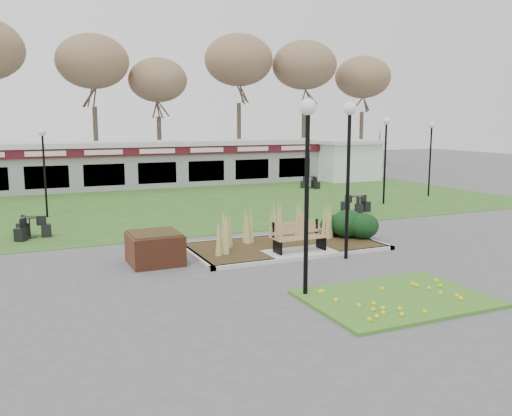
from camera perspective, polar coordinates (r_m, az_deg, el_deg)
name	(u,v)px	position (r m, az deg, el deg)	size (l,w,h in m)	color
ground	(302,256)	(17.05, 4.85, -5.08)	(100.00, 100.00, 0.00)	#515154
lawn	(189,203)	(27.96, -7.09, 0.51)	(34.00, 16.00, 0.02)	#245D1D
flower_bed	(396,297)	(13.36, 14.53, -9.09)	(4.20, 3.00, 0.16)	#396F1F
planting_bed	(316,233)	(18.73, 6.29, -2.66)	(6.75, 3.40, 1.27)	#2E2312
park_bench	(298,236)	(17.13, 4.47, -2.99)	(1.70, 0.66, 0.93)	olive
brick_planter	(155,248)	(16.30, -10.60, -4.15)	(1.50, 1.50, 0.95)	brown
food_pavilion	(152,164)	(35.45, -10.92, 4.62)	(24.60, 3.40, 2.90)	gray
service_hut	(347,160)	(39.04, 9.52, 5.03)	(4.40, 3.40, 2.83)	white
tree_backdrop	(124,65)	(43.41, -13.72, 14.44)	(47.24, 5.24, 10.36)	#47382B
lamp_post_near_left	(349,146)	(16.44, 9.75, 6.50)	(0.39, 0.39, 4.75)	black
lamp_post_near_right	(307,154)	(12.60, 5.42, 5.65)	(0.39, 0.39, 4.70)	black
lamp_post_mid_left	(43,153)	(25.06, -21.47, 5.39)	(0.32, 0.32, 3.86)	black
lamp_post_mid_right	(386,141)	(27.96, 13.50, 6.85)	(0.36, 0.36, 4.36)	black
lamp_post_far_right	(431,142)	(31.56, 17.94, 6.60)	(0.34, 0.34, 4.13)	black
bistro_set_b	(30,231)	(21.13, -22.69, -2.23)	(1.28, 1.41, 0.75)	black
bistro_set_c	(357,207)	(25.31, 10.55, 0.11)	(1.30, 1.41, 0.75)	black
bistro_set_d	(311,184)	(34.11, 5.84, 2.51)	(1.32, 1.26, 0.71)	black
patio_umbrella	(379,158)	(40.16, 12.82, 5.11)	(1.96, 2.00, 2.36)	black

